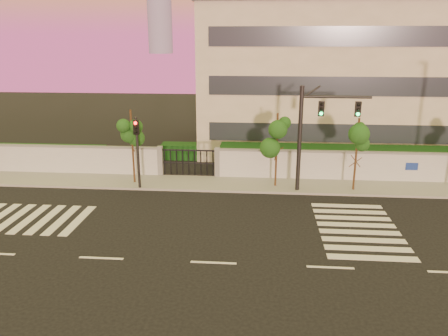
# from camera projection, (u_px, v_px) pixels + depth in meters

# --- Properties ---
(ground) EXTENTS (120.00, 120.00, 0.00)m
(ground) POSITION_uv_depth(u_px,v_px,m) (213.00, 263.00, 18.92)
(ground) COLOR black
(ground) RESTS_ON ground
(sidewalk) EXTENTS (60.00, 3.00, 0.15)m
(sidewalk) POSITION_uv_depth(u_px,v_px,m) (230.00, 184.00, 28.94)
(sidewalk) COLOR gray
(sidewalk) RESTS_ON ground
(perimeter_wall) EXTENTS (60.00, 0.36, 2.20)m
(perimeter_wall) POSITION_uv_depth(u_px,v_px,m) (233.00, 164.00, 30.08)
(perimeter_wall) COLOR #B1B3B8
(perimeter_wall) RESTS_ON ground
(hedge_row) EXTENTS (41.00, 4.25, 1.80)m
(hedge_row) POSITION_uv_depth(u_px,v_px,m) (250.00, 157.00, 32.68)
(hedge_row) COLOR #0F3412
(hedge_row) RESTS_ON ground
(institutional_building) EXTENTS (24.40, 12.40, 12.25)m
(institutional_building) POSITION_uv_depth(u_px,v_px,m) (344.00, 77.00, 37.47)
(institutional_building) COLOR #B6B09A
(institutional_building) RESTS_ON ground
(road_markings) EXTENTS (57.00, 7.62, 0.02)m
(road_markings) POSITION_uv_depth(u_px,v_px,m) (191.00, 226.00, 22.64)
(road_markings) COLOR silver
(road_markings) RESTS_ON ground
(street_tree_c) EXTENTS (1.58, 1.26, 5.00)m
(street_tree_c) POSITION_uv_depth(u_px,v_px,m) (132.00, 130.00, 28.19)
(street_tree_c) COLOR #382314
(street_tree_c) RESTS_ON ground
(street_tree_d) EXTENTS (1.63, 1.29, 4.90)m
(street_tree_d) POSITION_uv_depth(u_px,v_px,m) (277.00, 133.00, 27.48)
(street_tree_d) COLOR #382314
(street_tree_d) RESTS_ON ground
(street_tree_e) EXTENTS (1.58, 1.26, 4.72)m
(street_tree_e) POSITION_uv_depth(u_px,v_px,m) (358.00, 138.00, 26.80)
(street_tree_e) COLOR #382314
(street_tree_e) RESTS_ON ground
(traffic_signal_main) EXTENTS (4.22, 0.40, 6.67)m
(traffic_signal_main) POSITION_uv_depth(u_px,v_px,m) (314.00, 127.00, 26.43)
(traffic_signal_main) COLOR black
(traffic_signal_main) RESTS_ON ground
(traffic_signal_secondary) EXTENTS (0.37, 0.35, 4.72)m
(traffic_signal_secondary) POSITION_uv_depth(u_px,v_px,m) (137.00, 144.00, 27.25)
(traffic_signal_secondary) COLOR black
(traffic_signal_secondary) RESTS_ON ground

